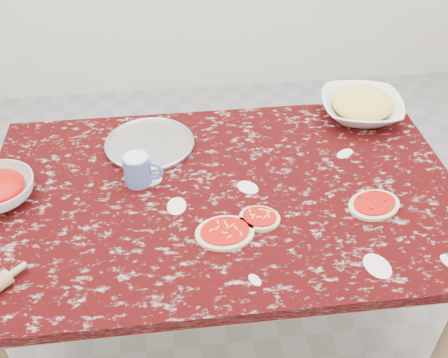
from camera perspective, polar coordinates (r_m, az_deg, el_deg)
ground at (r=2.30m, az=0.00°, el=-15.45°), size 4.00×4.00×0.00m
worktable at (r=1.79m, az=0.00°, el=-3.26°), size 1.60×1.00×0.75m
pizza_tray at (r=1.94m, az=-8.26°, el=3.82°), size 0.42×0.42×0.01m
cheese_bowl at (r=2.15m, az=14.99°, el=7.66°), size 0.37×0.37×0.08m
flour_mug at (r=1.75m, az=-9.50°, el=1.09°), size 0.14×0.09×0.11m
pizza_left at (r=1.58m, az=0.10°, el=-5.99°), size 0.20×0.16×0.02m
pizza_mid at (r=1.63m, az=3.99°, el=-4.36°), size 0.16×0.14×0.02m
pizza_right at (r=1.74m, az=16.36°, el=-2.75°), size 0.21×0.18×0.02m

